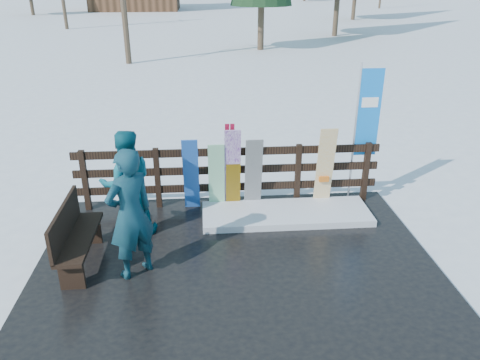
{
  "coord_description": "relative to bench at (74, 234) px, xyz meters",
  "views": [
    {
      "loc": [
        -0.42,
        -5.72,
        4.09
      ],
      "look_at": [
        0.12,
        1.0,
        1.1
      ],
      "focal_mm": 35.0,
      "sensor_mm": 36.0,
      "label": 1
    }
  ],
  "objects": [
    {
      "name": "ground",
      "position": [
        2.37,
        -0.38,
        -0.6
      ],
      "size": [
        700.0,
        700.0,
        0.0
      ],
      "primitive_type": "plane",
      "color": "white",
      "rests_on": "ground"
    },
    {
      "name": "deck",
      "position": [
        2.37,
        -0.38,
        -0.56
      ],
      "size": [
        6.0,
        5.0,
        0.08
      ],
      "primitive_type": "cube",
      "color": "black",
      "rests_on": "ground"
    },
    {
      "name": "fence",
      "position": [
        2.37,
        1.82,
        0.14
      ],
      "size": [
        5.6,
        0.1,
        1.15
      ],
      "color": "black",
      "rests_on": "deck"
    },
    {
      "name": "snow_patch",
      "position": [
        3.37,
        1.22,
        -0.46
      ],
      "size": [
        2.98,
        1.0,
        0.12
      ],
      "primitive_type": "cube",
      "color": "white",
      "rests_on": "deck"
    },
    {
      "name": "bench",
      "position": [
        0.0,
        0.0,
        0.0
      ],
      "size": [
        0.41,
        1.5,
        0.97
      ],
      "color": "black",
      "rests_on": "deck"
    },
    {
      "name": "snowboard_0",
      "position": [
        1.69,
        1.6,
        0.2
      ],
      "size": [
        0.28,
        0.35,
        1.43
      ],
      "primitive_type": "cube",
      "rotation": [
        0.22,
        0.0,
        0.0
      ],
      "color": "blue",
      "rests_on": "deck"
    },
    {
      "name": "snowboard_1",
      "position": [
        2.14,
        1.6,
        0.14
      ],
      "size": [
        0.29,
        0.25,
        1.31
      ],
      "primitive_type": "cube",
      "rotation": [
        0.17,
        0.0,
        0.0
      ],
      "color": "white",
      "rests_on": "deck"
    },
    {
      "name": "snowboard_2",
      "position": [
        2.45,
        1.6,
        0.23
      ],
      "size": [
        0.26,
        0.24,
        1.5
      ],
      "primitive_type": "cube",
      "rotation": [
        0.14,
        0.0,
        0.0
      ],
      "color": "#D18C00",
      "rests_on": "deck"
    },
    {
      "name": "snowboard_3",
      "position": [
        2.43,
        1.6,
        0.27
      ],
      "size": [
        0.28,
        0.32,
        1.58
      ],
      "primitive_type": "cube",
      "rotation": [
        0.19,
        0.0,
        0.0
      ],
      "color": "white",
      "rests_on": "deck"
    },
    {
      "name": "snowboard_4",
      "position": [
        2.81,
        1.6,
        0.18
      ],
      "size": [
        0.31,
        0.29,
        1.39
      ],
      "primitive_type": "cube",
      "rotation": [
        0.19,
        0.0,
        0.0
      ],
      "color": "black",
      "rests_on": "deck"
    },
    {
      "name": "snowboard_5",
      "position": [
        4.12,
        1.6,
        0.26
      ],
      "size": [
        0.31,
        0.24,
        1.55
      ],
      "primitive_type": "cube",
      "rotation": [
        0.14,
        0.0,
        0.0
      ],
      "color": "silver",
      "rests_on": "deck"
    },
    {
      "name": "ski_pair_a",
      "position": [
        2.39,
        1.67,
        0.31
      ],
      "size": [
        0.16,
        0.23,
        1.66
      ],
      "color": "maroon",
      "rests_on": "deck"
    },
    {
      "name": "ski_pair_b",
      "position": [
        4.2,
        1.67,
        0.24
      ],
      "size": [
        0.17,
        0.29,
        1.5
      ],
      "color": "black",
      "rests_on": "deck"
    },
    {
      "name": "rental_flag",
      "position": [
        4.86,
        1.87,
        1.09
      ],
      "size": [
        0.45,
        0.04,
        2.6
      ],
      "color": "silver",
      "rests_on": "deck"
    },
    {
      "name": "person_front",
      "position": [
        0.9,
        -0.29,
        0.45
      ],
      "size": [
        0.84,
        0.8,
        1.93
      ],
      "primitive_type": "imported",
      "rotation": [
        0.0,
        0.0,
        3.81
      ],
      "color": "#145152",
      "rests_on": "deck"
    },
    {
      "name": "person_back",
      "position": [
        0.68,
        0.9,
        0.38
      ],
      "size": [
        1.01,
        0.86,
        1.8
      ],
      "primitive_type": "imported",
      "rotation": [
        0.0,
        0.0,
        3.37
      ],
      "color": "#0D5C6E",
      "rests_on": "deck"
    }
  ]
}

